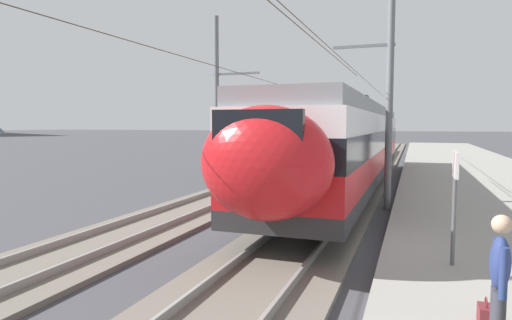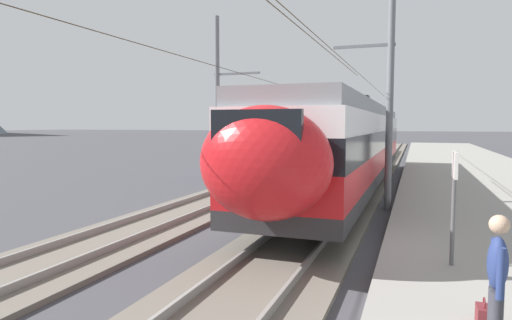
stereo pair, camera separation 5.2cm
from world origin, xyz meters
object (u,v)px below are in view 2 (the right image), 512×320
platform_sign (454,182)px  handbag_beside_passenger (484,315)px  train_near_platform (350,143)px  catenary_mast_mid (386,96)px  catenary_mast_far_side (220,99)px  train_far_track (322,134)px  passenger_walking (497,279)px

platform_sign → handbag_beside_passenger: platform_sign is taller
train_near_platform → catenary_mast_mid: size_ratio=0.51×
catenary_mast_far_side → platform_sign: size_ratio=22.23×
catenary_mast_far_side → platform_sign: bearing=-137.8°
train_far_track → handbag_beside_passenger: train_far_track is taller
catenary_mast_far_side → platform_sign: catenary_mast_far_side is taller
train_far_track → catenary_mast_far_side: bearing=172.9°
train_near_platform → catenary_mast_far_side: (0.26, 6.46, 2.06)m
train_far_track → catenary_mast_mid: size_ratio=0.56×
train_far_track → catenary_mast_mid: catenary_mast_mid is taller
catenary_mast_mid → catenary_mast_far_side: (3.92, 8.16, 0.28)m
catenary_mast_far_side → platform_sign: (-10.92, -9.91, -2.36)m
catenary_mast_mid → handbag_beside_passenger: (-9.63, -1.97, -3.56)m
platform_sign → passenger_walking: size_ratio=1.30×
catenary_mast_mid → train_near_platform: bearing=24.9°
train_near_platform → catenary_mast_mid: bearing=-155.1°
catenary_mast_mid → passenger_walking: bearing=-169.5°
train_near_platform → platform_sign: train_near_platform is taller
train_near_platform → catenary_mast_mid: catenary_mast_mid is taller
train_near_platform → catenary_mast_far_side: size_ratio=0.51×
catenary_mast_mid → passenger_walking: catenary_mast_mid is taller
passenger_walking → handbag_beside_passenger: 1.22m
catenary_mast_mid → catenary_mast_far_side: 9.06m
catenary_mast_mid → platform_sign: bearing=-166.0°
catenary_mast_mid → platform_sign: 7.51m
train_far_track → platform_sign: train_far_track is taller
catenary_mast_mid → passenger_walking: 11.06m
catenary_mast_mid → handbag_beside_passenger: 10.45m
catenary_mast_far_side → train_near_platform: bearing=-92.3°
train_near_platform → train_far_track: bearing=15.9°
train_near_platform → catenary_mast_mid: (-3.66, -1.70, 1.78)m
catenary_mast_far_side → passenger_walking: catenary_mast_far_side is taller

